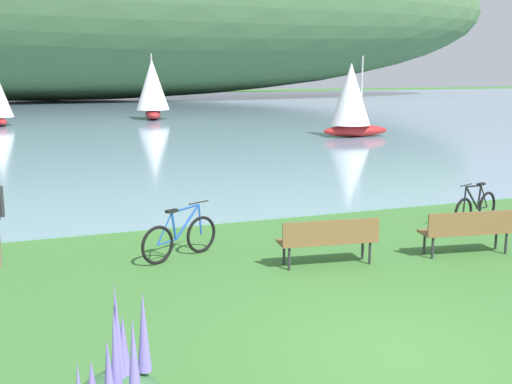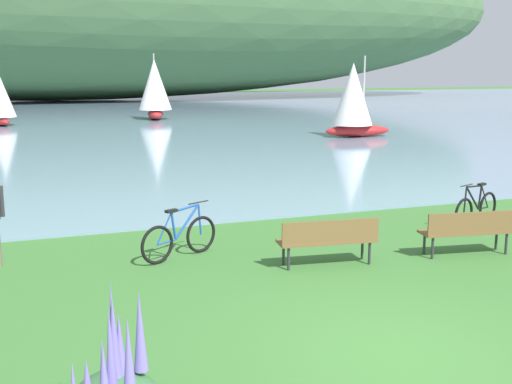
% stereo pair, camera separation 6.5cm
% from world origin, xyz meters
% --- Properties ---
extents(ground_plane, '(200.00, 200.00, 0.00)m').
position_xyz_m(ground_plane, '(0.00, 0.00, 0.00)').
color(ground_plane, '#3D7533').
extents(bay_water, '(180.00, 80.00, 0.04)m').
position_xyz_m(bay_water, '(0.00, 47.23, 0.02)').
color(bay_water, '#7A99B2').
rests_on(bay_water, ground).
extents(park_bench_near_camera, '(1.84, 0.69, 0.88)m').
position_xyz_m(park_bench_near_camera, '(0.77, 3.53, 0.52)').
color(park_bench_near_camera, brown).
rests_on(park_bench_near_camera, ground).
extents(park_bench_further_along, '(1.85, 0.74, 0.88)m').
position_xyz_m(park_bench_further_along, '(3.57, 3.22, 0.52)').
color(park_bench_further_along, brown).
rests_on(park_bench_further_along, ground).
extents(bicycle_leaning_near_bench, '(1.67, 0.71, 1.01)m').
position_xyz_m(bicycle_leaning_near_bench, '(5.23, 5.05, 0.40)').
color(bicycle_leaning_near_bench, black).
rests_on(bicycle_leaning_near_bench, ground).
extents(bicycle_beside_path, '(1.62, 0.82, 1.01)m').
position_xyz_m(bicycle_beside_path, '(-1.63, 4.92, 0.40)').
color(bicycle_beside_path, black).
rests_on(bicycle_beside_path, ground).
extents(sailboat_nearest_to_shore, '(2.20, 3.18, 3.60)m').
position_xyz_m(sailboat_nearest_to_shore, '(-5.67, 36.23, 1.73)').
color(sailboat_nearest_to_shore, '#B22323').
rests_on(sailboat_nearest_to_shore, bay_water).
extents(sailboat_mid_bay, '(2.64, 4.00, 4.55)m').
position_xyz_m(sailboat_mid_bay, '(4.37, 37.93, 2.18)').
color(sailboat_mid_bay, '#B22323').
rests_on(sailboat_mid_bay, bay_water).
extents(sailboat_toward_hillside, '(3.61, 2.30, 4.15)m').
position_xyz_m(sailboat_toward_hillside, '(11.73, 22.76, 1.99)').
color(sailboat_toward_hillside, '#B22323').
rests_on(sailboat_toward_hillside, bay_water).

